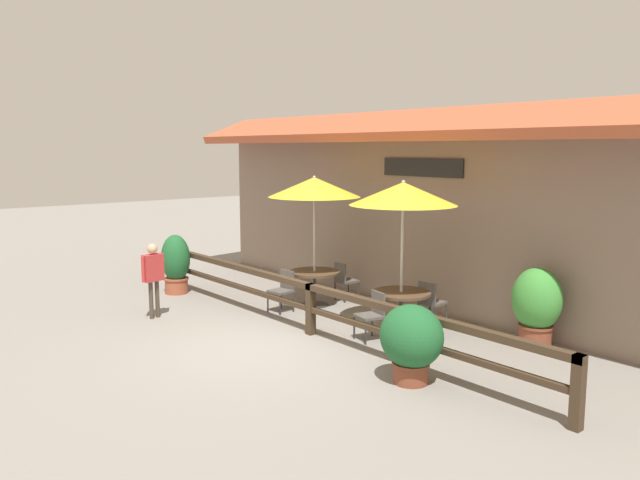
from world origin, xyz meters
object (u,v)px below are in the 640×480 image
(chair_near_streetside, at_px, (283,289))
(pedestrian, at_px, (153,270))
(chair_near_wallside, at_px, (344,279))
(dining_table_near, at_px, (314,278))
(potted_plant_corner_fern, at_px, (411,340))
(patio_umbrella_near, at_px, (314,187))
(dining_table_middle, at_px, (401,300))
(patio_umbrella_middle, at_px, (403,194))
(potted_plant_small_flowering, at_px, (176,263))
(chair_middle_streetside, at_px, (372,313))
(potted_plant_entrance_palm, at_px, (537,304))
(chair_middle_wallside, at_px, (431,301))

(chair_near_streetside, height_order, pedestrian, pedestrian)
(chair_near_streetside, xyz_separation_m, chair_near_wallside, (0.11, 1.63, 0.00))
(dining_table_near, relative_size, potted_plant_corner_fern, 0.94)
(potted_plant_corner_fern, bearing_deg, patio_umbrella_near, 157.96)
(dining_table_near, xyz_separation_m, dining_table_middle, (2.55, -0.00, 0.00))
(patio_umbrella_middle, xyz_separation_m, dining_table_middle, (-0.00, -0.00, -1.96))
(chair_near_wallside, bearing_deg, potted_plant_small_flowering, 45.24)
(potted_plant_small_flowering, bearing_deg, pedestrian, -38.21)
(potted_plant_small_flowering, distance_m, pedestrian, 2.20)
(dining_table_middle, xyz_separation_m, chair_middle_streetside, (0.01, -0.75, -0.13))
(dining_table_middle, bearing_deg, potted_plant_entrance_palm, 27.64)
(potted_plant_small_flowering, height_order, potted_plant_corner_fern, potted_plant_small_flowering)
(chair_middle_wallside, bearing_deg, patio_umbrella_near, 10.96)
(dining_table_middle, bearing_deg, pedestrian, -140.88)
(chair_near_wallside, xyz_separation_m, patio_umbrella_middle, (2.48, -0.82, 2.09))
(potted_plant_small_flowering, relative_size, potted_plant_corner_fern, 1.20)
(patio_umbrella_near, distance_m, dining_table_near, 1.96)
(chair_near_streetside, height_order, dining_table_middle, chair_near_streetside)
(chair_middle_wallside, bearing_deg, potted_plant_entrance_palm, -175.20)
(patio_umbrella_near, relative_size, chair_near_wallside, 3.27)
(potted_plant_entrance_palm, bearing_deg, dining_table_middle, -152.36)
(dining_table_near, distance_m, chair_middle_wallside, 2.73)
(potted_plant_corner_fern, xyz_separation_m, potted_plant_entrance_palm, (0.25, 2.88, 0.11))
(chair_middle_streetside, bearing_deg, chair_near_wallside, 159.10)
(patio_umbrella_near, xyz_separation_m, potted_plant_entrance_palm, (4.66, 1.10, -1.82))
(chair_near_wallside, height_order, dining_table_middle, chair_near_wallside)
(potted_plant_small_flowering, xyz_separation_m, potted_plant_corner_fern, (7.41, -0.02, -0.08))
(patio_umbrella_near, xyz_separation_m, dining_table_middle, (2.55, -0.00, -1.96))
(pedestrian, bearing_deg, chair_near_streetside, 139.73)
(potted_plant_entrance_palm, xyz_separation_m, pedestrian, (-5.94, -4.22, 0.22))
(dining_table_near, distance_m, pedestrian, 3.39)
(pedestrian, bearing_deg, potted_plant_entrance_palm, 113.30)
(chair_middle_wallside, bearing_deg, dining_table_middle, 79.31)
(patio_umbrella_middle, relative_size, potted_plant_small_flowering, 2.02)
(chair_near_streetside, bearing_deg, patio_umbrella_middle, 10.92)
(dining_table_near, bearing_deg, chair_near_streetside, -93.30)
(dining_table_near, distance_m, chair_near_streetside, 0.83)
(chair_middle_wallside, relative_size, potted_plant_entrance_palm, 0.62)
(dining_table_near, xyz_separation_m, chair_middle_wallside, (2.63, 0.75, -0.13))
(dining_table_near, height_order, pedestrian, pedestrian)
(dining_table_middle, distance_m, pedestrian, 4.95)
(patio_umbrella_near, relative_size, dining_table_middle, 2.57)
(patio_umbrella_near, bearing_deg, potted_plant_entrance_palm, 13.28)
(patio_umbrella_middle, xyz_separation_m, potted_plant_entrance_palm, (2.11, 1.10, -1.82))
(patio_umbrella_near, xyz_separation_m, chair_middle_streetside, (2.56, -0.76, -2.09))
(potted_plant_entrance_palm, relative_size, pedestrian, 0.92)
(chair_middle_wallside, xyz_separation_m, potted_plant_corner_fern, (1.78, -2.53, 0.16))
(potted_plant_corner_fern, distance_m, pedestrian, 5.85)
(patio_umbrella_near, distance_m, chair_near_streetside, 2.24)
(patio_umbrella_near, height_order, potted_plant_corner_fern, patio_umbrella_near)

